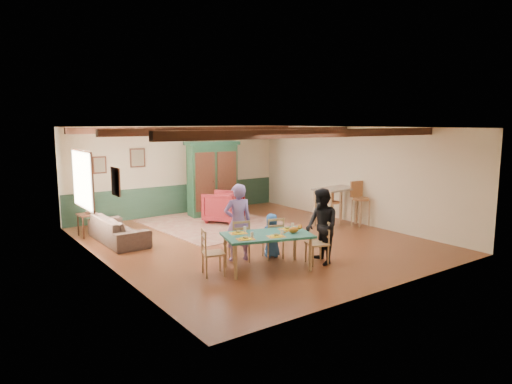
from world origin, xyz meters
TOP-DOWN VIEW (x-y plane):
  - floor at (0.00, 0.00)m, footprint 8.00×8.00m
  - wall_back at (0.00, 4.00)m, footprint 7.00×0.02m
  - wall_left at (-3.50, 0.00)m, footprint 0.02×8.00m
  - wall_right at (3.50, 0.00)m, footprint 0.02×8.00m
  - ceiling at (0.00, 0.00)m, footprint 7.00×8.00m
  - wainscot_back at (0.00, 3.98)m, footprint 6.95×0.03m
  - ceiling_beam_front at (0.00, -2.30)m, footprint 6.95×0.16m
  - ceiling_beam_mid at (0.00, 0.40)m, footprint 6.95×0.16m
  - ceiling_beam_back at (0.00, 3.00)m, footprint 6.95×0.16m
  - window_left at (-3.47, 1.70)m, footprint 0.06×1.60m
  - picture_left_wall at (-3.47, -0.60)m, footprint 0.04×0.42m
  - picture_back_a at (-1.30, 3.97)m, footprint 0.45×0.04m
  - picture_back_b at (-2.40, 3.97)m, footprint 0.38×0.04m
  - dining_table at (-1.04, -1.95)m, footprint 1.86×1.37m
  - dining_chair_far_left at (-1.20, -1.21)m, footprint 0.49×0.50m
  - dining_chair_far_right at (-0.49, -1.43)m, footprint 0.49×0.50m
  - dining_chair_end_left at (-2.06, -1.64)m, footprint 0.50×0.49m
  - dining_chair_end_right at (-0.02, -2.26)m, footprint 0.50×0.49m
  - person_man at (-1.18, -1.14)m, footprint 0.67×0.53m
  - person_woman at (0.06, -2.29)m, footprint 0.77×0.88m
  - person_child at (-0.47, -1.35)m, footprint 0.52×0.41m
  - cat at (-0.58, -2.19)m, footprint 0.36×0.22m
  - place_setting_near_left at (-1.60, -2.03)m, footprint 0.43×0.37m
  - place_setting_near_center at (-1.02, -2.20)m, footprint 0.43×0.37m
  - place_setting_far_left at (-1.46, -1.59)m, footprint 0.43×0.37m
  - place_setting_far_right at (-0.49, -1.88)m, footprint 0.43×0.37m
  - area_rug at (0.14, 2.11)m, footprint 3.45×4.00m
  - armoire at (0.72, 3.18)m, footprint 1.66×0.83m
  - armchair at (0.47, 2.14)m, footprint 1.33×1.34m
  - sofa at (-2.70, 1.73)m, footprint 0.85×2.10m
  - end_table at (-3.12, 2.69)m, footprint 0.49×0.49m
  - table_lamp at (-3.12, 2.69)m, footprint 0.30×0.30m
  - counter_table at (2.83, 0.04)m, footprint 1.29×0.80m
  - bar_stool_left at (2.73, 0.07)m, footprint 0.38×0.42m
  - bar_stool_right at (3.23, -0.50)m, footprint 0.50×0.53m

SIDE VIEW (x-z plane):
  - floor at x=0.00m, z-range 0.00..0.00m
  - area_rug at x=0.14m, z-range 0.00..0.01m
  - end_table at x=-3.12m, z-range 0.00..0.57m
  - sofa at x=-2.70m, z-range 0.00..0.61m
  - dining_table at x=-1.04m, z-range 0.00..0.69m
  - dining_chair_far_left at x=-1.20m, z-range 0.00..0.88m
  - dining_chair_far_right at x=-0.49m, z-range 0.00..0.88m
  - dining_chair_end_left at x=-2.06m, z-range 0.00..0.88m
  - dining_chair_end_right at x=-0.02m, z-range 0.00..0.88m
  - armchair at x=0.47m, z-range 0.00..0.89m
  - wainscot_back at x=0.00m, z-range 0.00..0.90m
  - person_child at x=-0.47m, z-range 0.00..0.93m
  - bar_stool_left at x=2.73m, z-range 0.00..1.03m
  - counter_table at x=2.83m, z-range 0.00..1.04m
  - bar_stool_right at x=3.23m, z-range 0.00..1.23m
  - place_setting_near_left at x=-1.60m, z-range 0.69..0.80m
  - place_setting_near_center at x=-1.02m, z-range 0.69..0.80m
  - place_setting_far_left at x=-1.46m, z-range 0.69..0.80m
  - place_setting_far_right at x=-0.49m, z-range 0.69..0.80m
  - person_woman at x=0.06m, z-range 0.00..1.53m
  - cat at x=-0.58m, z-range 0.69..0.86m
  - person_man at x=-1.18m, z-range 0.00..1.60m
  - table_lamp at x=-3.12m, z-range 0.57..1.10m
  - armoire at x=0.72m, z-range 0.00..2.25m
  - wall_back at x=0.00m, z-range 0.00..2.70m
  - wall_left at x=-3.50m, z-range 0.00..2.70m
  - wall_right at x=3.50m, z-range 0.00..2.70m
  - window_left at x=-3.47m, z-range 0.90..2.20m
  - picture_back_b at x=-2.40m, z-range 1.41..1.89m
  - picture_left_wall at x=-3.47m, z-range 1.49..2.01m
  - picture_back_a at x=-1.30m, z-range 1.52..2.08m
  - ceiling_beam_front at x=0.00m, z-range 2.53..2.69m
  - ceiling_beam_mid at x=0.00m, z-range 2.53..2.69m
  - ceiling_beam_back at x=0.00m, z-range 2.53..2.69m
  - ceiling at x=0.00m, z-range 2.69..2.71m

